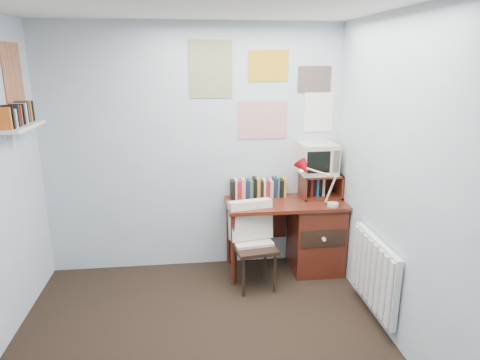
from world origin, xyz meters
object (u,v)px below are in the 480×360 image
Objects in this scene: desk at (310,233)px; wall_shelf at (20,127)px; radiator at (374,273)px; desk_chair at (255,248)px; desk_lamp at (334,186)px; crt_tv at (318,157)px; tv_riser at (320,185)px.

wall_shelf is (-2.57, -0.38, 1.21)m from desk.
desk_chair is at bearing 145.73° from radiator.
desk_chair is at bearing -177.78° from desk_lamp.
radiator is at bearing -10.89° from wall_shelf.
desk is 3.33× the size of crt_tv.
crt_tv reaches higher than radiator.
tv_riser reaches higher than desk_chair.
wall_shelf is (-2.73, -0.19, 0.66)m from desk_lamp.
tv_riser is 0.50× the size of radiator.
desk_lamp is at bearing 4.08° from wall_shelf.
tv_riser is (0.12, 0.11, 0.48)m from desk.
crt_tv reaches higher than tv_riser.
tv_riser is (-0.04, 0.30, -0.08)m from desk_lamp.
crt_tv is 2.73m from wall_shelf.
wall_shelf is at bearing 173.76° from desk_chair.
desk_chair is 0.98m from tv_riser.
desk is at bearing 107.24° from radiator.
crt_tv is (0.08, 0.13, 0.78)m from desk.
radiator is at bearing -80.30° from crt_tv.
wall_shelf reaches higher than desk_chair.
desk_lamp is at bearing 99.97° from radiator.
tv_riser is at bearing 10.32° from wall_shelf.
crt_tv is (0.71, 0.44, 0.77)m from desk_chair.
wall_shelf reaches higher than crt_tv.
desk is 1.50× the size of radiator.
desk_lamp is 0.50× the size of radiator.
crt_tv is at bearing 58.80° from desk.
desk_chair is 2.29m from wall_shelf.
wall_shelf is (-1.94, -0.07, 1.21)m from desk_chair.
desk_lamp reaches higher than radiator.
tv_riser reaches higher than desk.
desk_chair is at bearing 2.21° from wall_shelf.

